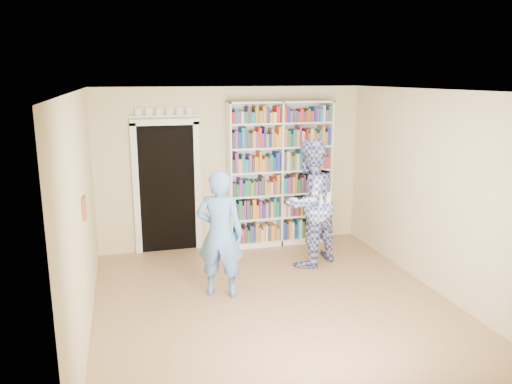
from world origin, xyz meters
TOP-DOWN VIEW (x-y plane):
  - floor at (0.00, 0.00)m, footprint 5.00×5.00m
  - ceiling at (0.00, 0.00)m, footprint 5.00×5.00m
  - wall_back at (0.00, 2.50)m, footprint 4.50×0.00m
  - wall_left at (-2.25, 0.00)m, footprint 0.00×5.00m
  - wall_right at (2.25, 0.00)m, footprint 0.00×5.00m
  - bookshelf at (0.80, 2.34)m, footprint 1.79×0.34m
  - doorway at (-1.10, 2.48)m, footprint 1.10×0.08m
  - wall_art at (-2.23, 0.20)m, footprint 0.03×0.25m
  - man_blue at (-0.61, 0.52)m, footprint 0.73×0.62m
  - man_plaid at (0.93, 1.28)m, footprint 1.19×1.11m
  - paper_sheet at (1.09, 1.05)m, footprint 0.21×0.07m

SIDE VIEW (x-z plane):
  - floor at x=0.00m, z-range 0.00..0.00m
  - man_blue at x=-0.61m, z-range 0.00..1.71m
  - man_plaid at x=0.93m, z-range 0.00..1.96m
  - paper_sheet at x=1.09m, z-range 0.87..1.18m
  - doorway at x=-1.10m, z-range -0.04..2.39m
  - bookshelf at x=0.80m, z-range 0.01..2.48m
  - wall_back at x=0.00m, z-range -0.90..3.60m
  - wall_left at x=-2.25m, z-range -1.15..3.85m
  - wall_right at x=2.25m, z-range -1.15..3.85m
  - wall_art at x=-2.23m, z-range 1.27..1.52m
  - ceiling at x=0.00m, z-range 2.70..2.70m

